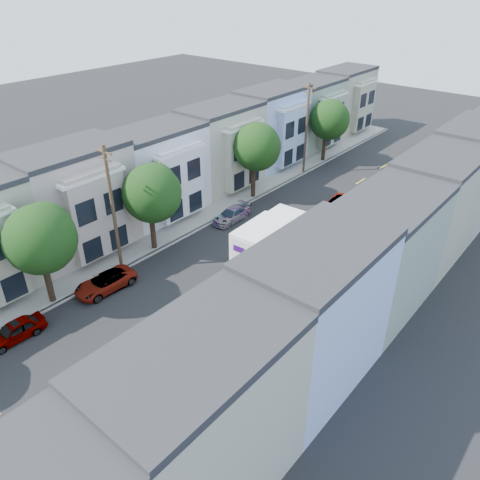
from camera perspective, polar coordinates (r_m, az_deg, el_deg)
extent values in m
plane|color=black|center=(33.02, -10.20, -8.80)|extent=(160.00, 160.00, 0.00)
cube|color=black|center=(42.24, 5.21, 1.03)|extent=(12.00, 70.00, 0.02)
cube|color=gray|center=(45.47, -1.02, 3.49)|extent=(0.30, 70.00, 0.15)
cube|color=gray|center=(39.61, 12.36, -1.65)|extent=(0.30, 70.00, 0.15)
cube|color=gray|center=(46.24, -2.25, 3.95)|extent=(2.60, 70.00, 0.15)
cube|color=gray|center=(39.15, 14.02, -2.28)|extent=(2.60, 70.00, 0.15)
cube|color=gold|center=(42.24, 5.21, 1.02)|extent=(0.12, 70.00, 0.01)
cube|color=gray|center=(48.66, -5.59, 5.13)|extent=(5.00, 70.00, 8.50)
cube|color=gray|center=(38.07, 19.05, -4.29)|extent=(5.00, 70.00, 8.50)
cylinder|color=black|center=(35.06, -22.35, -4.61)|extent=(0.44, 0.44, 3.64)
sphere|color=#1C3F10|center=(33.10, -23.24, 0.14)|extent=(4.70, 4.70, 4.70)
cylinder|color=black|center=(39.30, -10.59, 1.19)|extent=(0.44, 0.44, 3.58)
sphere|color=#1C3F10|center=(37.56, -10.77, 5.64)|extent=(4.70, 4.70, 4.70)
cylinder|color=black|center=(47.82, 1.62, 7.32)|extent=(0.44, 0.44, 3.85)
sphere|color=#1C3F10|center=(46.37, 1.98, 11.29)|extent=(4.70, 4.70, 4.70)
cylinder|color=black|center=(58.65, 10.19, 11.10)|extent=(0.44, 0.44, 3.53)
sphere|color=#1C3F10|center=(57.50, 10.77, 14.23)|extent=(4.70, 4.70, 4.70)
cylinder|color=black|center=(52.38, 21.67, 6.67)|extent=(0.44, 0.44, 2.89)
sphere|color=#1C3F10|center=(51.45, 22.50, 9.08)|extent=(2.92, 2.92, 2.92)
cylinder|color=#42301E|center=(35.72, -15.18, 3.33)|extent=(0.26, 0.26, 10.00)
cube|color=#42301E|center=(33.97, -16.22, 10.26)|extent=(1.60, 0.12, 0.12)
cylinder|color=#42301E|center=(53.56, 8.08, 13.09)|extent=(0.26, 0.26, 10.00)
cube|color=#42301E|center=(52.41, 8.45, 17.89)|extent=(1.60, 0.12, 0.12)
cube|color=silver|center=(36.52, 2.59, -0.14)|extent=(2.69, 4.81, 2.63)
cube|color=silver|center=(39.09, 5.74, 1.74)|extent=(2.69, 2.24, 2.42)
cube|color=black|center=(37.96, 3.47, -1.43)|extent=(2.47, 6.91, 0.27)
cube|color=#2D0A51|center=(34.95, -0.32, -1.01)|extent=(1.01, 0.04, 0.49)
cube|color=#198C1E|center=(34.46, 0.82, -1.51)|extent=(0.78, 0.04, 0.49)
cylinder|color=black|center=(37.11, -0.19, -2.43)|extent=(0.31, 1.01, 1.01)
cylinder|color=black|center=(35.85, 2.77, -3.77)|extent=(0.31, 1.01, 1.01)
cylinder|color=black|center=(40.16, 3.95, 0.24)|extent=(0.31, 1.01, 1.01)
cylinder|color=black|center=(39.01, 6.80, -0.90)|extent=(0.31, 1.01, 1.01)
imported|color=black|center=(45.73, 11.81, 3.95)|extent=(2.95, 5.71, 1.54)
imported|color=black|center=(33.37, -25.74, -9.95)|extent=(1.68, 4.02, 1.29)
imported|color=#A7A9B7|center=(35.71, -16.09, -5.01)|extent=(2.36, 4.66, 1.26)
imported|color=#3B0817|center=(43.66, -1.02, 3.08)|extent=(1.76, 4.10, 1.22)
imported|color=#404449|center=(26.62, -15.74, -19.66)|extent=(1.56, 4.00, 1.29)
imported|color=white|center=(27.86, -9.63, -15.54)|extent=(2.88, 5.63, 1.52)
imported|color=black|center=(42.65, 13.51, 1.60)|extent=(1.76, 4.30, 1.38)
imported|color=black|center=(51.02, 18.81, 5.74)|extent=(1.65, 4.47, 1.48)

